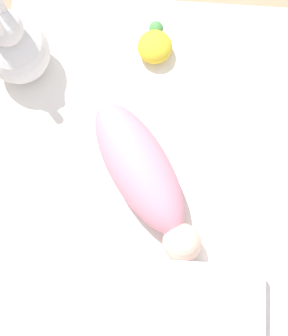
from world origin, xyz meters
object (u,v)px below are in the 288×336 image
pillow (212,323)px  turtle_plush (155,45)px  swaddled_baby (143,174)px  bunny_plush (16,48)px

pillow → turtle_plush: (0.91, 0.23, -0.02)m
swaddled_baby → turtle_plush: size_ratio=3.28×
pillow → swaddled_baby: bearing=28.7°
bunny_plush → swaddled_baby: bearing=-130.7°
swaddled_baby → pillow: (-0.43, -0.24, -0.03)m
bunny_plush → turtle_plush: bunny_plush is taller
swaddled_baby → pillow: swaddled_baby is taller
pillow → turtle_plush: size_ratio=2.07×
swaddled_baby → bunny_plush: bunny_plush is taller
swaddled_baby → bunny_plush: (0.38, 0.45, 0.04)m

